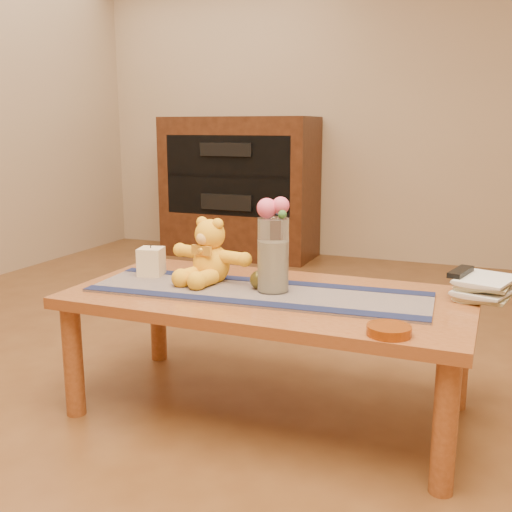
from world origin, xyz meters
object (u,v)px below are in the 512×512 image
at_px(amber_dish, 389,330).
at_px(tv_remote, 461,272).
at_px(pillar_candle, 151,262).
at_px(book_bottom, 460,292).
at_px(teddy_bear, 211,251).
at_px(bronze_ball, 259,280).
at_px(glass_vase, 273,255).

bearing_deg(amber_dish, tv_remote, 72.88).
height_order(pillar_candle, book_bottom, pillar_candle).
xyz_separation_m(book_bottom, tv_remote, (-0.00, -0.01, 0.07)).
height_order(teddy_bear, pillar_candle, teddy_bear).
distance_m(pillar_candle, book_bottom, 1.15).
relative_size(teddy_bear, bronze_ball, 5.01).
bearing_deg(book_bottom, glass_vase, -148.88).
xyz_separation_m(bronze_ball, tv_remote, (0.67, 0.21, 0.04)).
xyz_separation_m(pillar_candle, amber_dish, (0.98, -0.32, -0.05)).
xyz_separation_m(teddy_bear, amber_dish, (0.73, -0.34, -0.11)).
relative_size(glass_vase, tv_remote, 1.62).
bearing_deg(book_bottom, pillar_candle, -159.85).
relative_size(tv_remote, amber_dish, 1.26).
relative_size(teddy_bear, tv_remote, 2.09).
bearing_deg(amber_dish, teddy_bear, 154.83).
xyz_separation_m(pillar_candle, tv_remote, (1.13, 0.18, 0.02)).
distance_m(glass_vase, book_bottom, 0.67).
bearing_deg(tv_remote, book_bottom, 90.00).
xyz_separation_m(teddy_bear, bronze_ball, (0.21, -0.05, -0.08)).
height_order(glass_vase, book_bottom, glass_vase).
relative_size(book_bottom, amber_dish, 1.76).
bearing_deg(book_bottom, amber_dish, -96.30).
relative_size(glass_vase, book_bottom, 1.17).
bearing_deg(pillar_candle, book_bottom, 9.39).
xyz_separation_m(bronze_ball, book_bottom, (0.67, 0.22, -0.03)).
bearing_deg(glass_vase, pillar_candle, 175.61).
relative_size(glass_vase, bronze_ball, 3.90).
height_order(pillar_candle, amber_dish, pillar_candle).
bearing_deg(amber_dish, bronze_ball, 150.11).
bearing_deg(bronze_ball, teddy_bear, 167.81).
bearing_deg(glass_vase, teddy_bear, 168.16).
distance_m(bronze_ball, book_bottom, 0.71).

